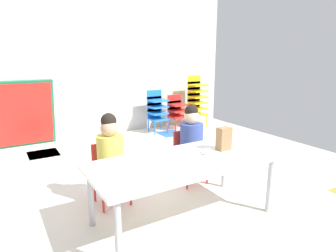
{
  "coord_description": "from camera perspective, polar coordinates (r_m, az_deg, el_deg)",
  "views": [
    {
      "loc": [
        -1.45,
        -2.77,
        1.46
      ],
      "look_at": [
        -0.1,
        -0.53,
        0.82
      ],
      "focal_mm": 31.34,
      "sensor_mm": 36.0,
      "label": 1
    }
  ],
  "objects": [
    {
      "name": "back_wall",
      "position": [
        5.45,
        -15.93,
        11.62
      ],
      "size": [
        5.83,
        0.1,
        2.61
      ],
      "primitive_type": "cube",
      "color": "beige",
      "rests_on": "ground_plane"
    },
    {
      "name": "ground_plane",
      "position": [
        3.46,
        -3.16,
        -11.42
      ],
      "size": [
        5.83,
        4.96,
        0.02
      ],
      "color": "silver"
    },
    {
      "name": "paper_plate_near_edge",
      "position": [
        2.71,
        7.59,
        -5.45
      ],
      "size": [
        0.18,
        0.18,
        0.01
      ],
      "primitive_type": "cylinder",
      "color": "white",
      "rests_on": "craft_table"
    },
    {
      "name": "seated_child_near_camera",
      "position": [
        2.9,
        -11.19,
        -4.72
      ],
      "size": [
        0.34,
        0.34,
        0.92
      ],
      "color": "red",
      "rests_on": "ground_plane"
    },
    {
      "name": "kid_chair_yellow_stack",
      "position": [
        6.07,
        5.57,
        5.33
      ],
      "size": [
        0.32,
        0.3,
        1.04
      ],
      "color": "yellow",
      "rests_on": "ground_plane"
    },
    {
      "name": "kid_chair_red_stack",
      "position": [
        5.83,
        1.74,
        3.23
      ],
      "size": [
        0.32,
        0.3,
        0.68
      ],
      "color": "red",
      "rests_on": "ground_plane"
    },
    {
      "name": "paper_bag_brown",
      "position": [
        2.84,
        10.81,
        -2.44
      ],
      "size": [
        0.13,
        0.09,
        0.22
      ],
      "primitive_type": "cube",
      "color": "#9E754C",
      "rests_on": "craft_table"
    },
    {
      "name": "folded_activity_table",
      "position": [
        5.15,
        -26.17,
        2.02
      ],
      "size": [
        0.9,
        0.29,
        1.09
      ],
      "color": "#19724C",
      "rests_on": "ground_plane"
    },
    {
      "name": "kid_chair_blue_stack",
      "position": [
        5.59,
        -2.18,
        3.4
      ],
      "size": [
        0.32,
        0.3,
        0.8
      ],
      "color": "blue",
      "rests_on": "ground_plane"
    },
    {
      "name": "donut_powdered_on_plate",
      "position": [
        2.71,
        7.61,
        -5.02
      ],
      "size": [
        0.11,
        0.11,
        0.04
      ],
      "primitive_type": "torus",
      "color": "white",
      "rests_on": "craft_table"
    },
    {
      "name": "seated_child_middle_seat",
      "position": [
        3.33,
        4.5,
        -2.08
      ],
      "size": [
        0.33,
        0.33,
        0.92
      ],
      "color": "red",
      "rests_on": "ground_plane"
    },
    {
      "name": "craft_table",
      "position": [
        2.59,
        3.21,
        -7.49
      ],
      "size": [
        1.67,
        0.75,
        0.57
      ],
      "color": "white",
      "rests_on": "ground_plane"
    }
  ]
}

